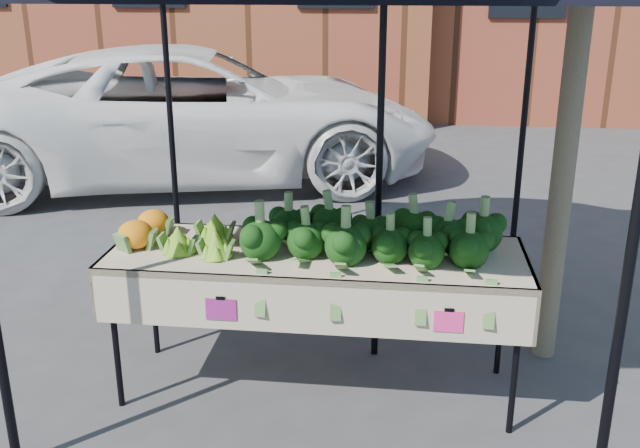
% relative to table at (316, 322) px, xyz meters
% --- Properties ---
extents(ground, '(90.00, 90.00, 0.00)m').
position_rel_table_xyz_m(ground, '(-0.10, -0.10, -0.45)').
color(ground, '#353538').
extents(table, '(2.41, 0.82, 0.90)m').
position_rel_table_xyz_m(table, '(0.00, 0.00, 0.00)').
color(table, beige).
rests_on(table, ground).
extents(canopy, '(3.16, 3.16, 2.74)m').
position_rel_table_xyz_m(canopy, '(-0.01, 0.55, 0.92)').
color(canopy, black).
rests_on(canopy, ground).
extents(broccoli_heap, '(1.49, 0.59, 0.28)m').
position_rel_table_xyz_m(broccoli_heap, '(0.32, 0.03, 0.59)').
color(broccoli_heap, black).
rests_on(broccoli_heap, table).
extents(romanesco_cluster, '(0.45, 0.49, 0.22)m').
position_rel_table_xyz_m(romanesco_cluster, '(-0.67, -0.01, 0.56)').
color(romanesco_cluster, '#72B124').
rests_on(romanesco_cluster, table).
extents(cauliflower_pair, '(0.25, 0.45, 0.20)m').
position_rel_table_xyz_m(cauliflower_pair, '(-1.04, 0.07, 0.55)').
color(cauliflower_pair, orange).
rests_on(cauliflower_pair, table).
extents(street_tree, '(2.10, 2.10, 4.13)m').
position_rel_table_xyz_m(street_tree, '(1.46, 0.60, 1.62)').
color(street_tree, '#1E4C14').
rests_on(street_tree, ground).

